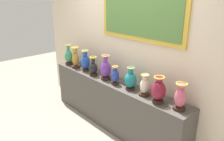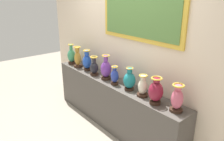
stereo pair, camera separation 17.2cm
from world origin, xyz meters
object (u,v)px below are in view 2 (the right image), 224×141
Objects in this scene: vase_jade at (72,56)px; vase_ochre at (78,58)px; vase_sapphire at (87,61)px; vase_teal at (129,80)px; vase_ivory at (143,87)px; vase_burgundy at (156,92)px; vase_onyx at (94,67)px; vase_violet at (106,69)px; vase_cobalt at (115,76)px; vase_rose at (177,99)px.

vase_jade reaches higher than vase_ochre.
vase_sapphire is 1.10m from vase_teal.
vase_burgundy reaches higher than vase_ivory.
vase_onyx is (0.80, -0.01, -0.03)m from vase_jade.
vase_violet reaches higher than vase_onyx.
vase_violet is at bearing 173.12° from vase_cobalt.
vase_ivory is 0.85× the size of vase_burgundy.
vase_sapphire reaches higher than vase_ivory.
vase_cobalt is (0.54, 0.01, -0.00)m from vase_onyx.
vase_violet is at bearing 178.21° from vase_burgundy.
vase_sapphire is 1.07× the size of vase_burgundy.
vase_cobalt is (0.82, -0.03, -0.04)m from vase_sapphire.
vase_violet is 1.06m from vase_burgundy.
vase_teal is (0.82, 0.05, 0.01)m from vase_onyx.
vase_ochre is at bearing 179.98° from vase_burgundy.
vase_jade is 1.62m from vase_teal.
vase_jade is at bearing -178.80° from vase_teal.
vase_sapphire is (0.27, 0.03, -0.00)m from vase_ochre.
vase_onyx is at bearing -178.14° from vase_rose.
vase_onyx is 1.62m from vase_rose.
vase_cobalt is at bearing -0.36° from vase_jade.
vase_burgundy reaches higher than vase_rose.
vase_teal is (0.54, 0.01, -0.03)m from vase_violet.
vase_jade is 0.52m from vase_sapphire.
vase_jade is 2.42m from vase_rose.
vase_onyx reaches higher than vase_cobalt.
vase_ivory is at bearing 3.88° from vase_cobalt.
vase_rose is (1.62, 0.05, 0.03)m from vase_onyx.
vase_teal is 0.94× the size of vase_burgundy.
vase_ochre is at bearing -173.03° from vase_sapphire.
vase_cobalt is (1.34, -0.01, -0.03)m from vase_jade.
vase_jade is 1.34m from vase_cobalt.
vase_burgundy is (1.06, -0.03, -0.00)m from vase_violet.
vase_ivory is at bearing 0.87° from vase_jade.
vase_burgundy reaches higher than vase_cobalt.
vase_ivory is at bearing -1.17° from vase_teal.
vase_rose is at bearing 0.65° from vase_violet.
vase_burgundy is (0.26, -0.04, 0.03)m from vase_ivory.
vase_onyx is 1.09× the size of vase_ivory.
vase_jade reaches higher than vase_burgundy.
vase_violet is 0.81m from vase_ivory.
vase_sapphire is at bearing 177.79° from vase_cobalt.
vase_ochre is 1.20× the size of vase_onyx.
vase_onyx is at bearing -0.50° from vase_ochre.
vase_sapphire is at bearing 178.82° from vase_burgundy.
vase_sapphire is 1.14× the size of vase_teal.
vase_jade is 1.00× the size of vase_ochre.
vase_jade is 1.20× the size of vase_onyx.
vase_onyx is 0.82× the size of vase_violet.
vase_jade is at bearing -178.79° from vase_violet.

